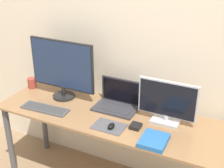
% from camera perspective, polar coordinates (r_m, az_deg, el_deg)
% --- Properties ---
extents(wall_back, '(7.00, 0.05, 2.50)m').
position_cam_1_polar(wall_back, '(2.58, 3.20, 7.57)').
color(wall_back, beige).
rests_on(wall_back, ground_plane).
extents(desk, '(1.86, 0.60, 0.76)m').
position_cam_1_polar(desk, '(2.54, -0.41, -7.96)').
color(desk, olive).
rests_on(desk, ground_plane).
extents(monitor_left, '(0.60, 0.19, 0.52)m').
position_cam_1_polar(monitor_left, '(2.67, -9.13, 2.91)').
color(monitor_left, black).
rests_on(monitor_left, desk).
extents(monitor_right, '(0.45, 0.15, 0.34)m').
position_cam_1_polar(monitor_right, '(2.35, 10.06, -3.37)').
color(monitor_right, '#B2B2B7').
rests_on(monitor_right, desk).
extents(laptop, '(0.35, 0.23, 0.23)m').
position_cam_1_polar(laptop, '(2.56, 1.06, -3.13)').
color(laptop, '#333338').
rests_on(laptop, desk).
extents(keyboard, '(0.41, 0.14, 0.02)m').
position_cam_1_polar(keyboard, '(2.60, -12.16, -4.42)').
color(keyboard, '#4C4C51').
rests_on(keyboard, desk).
extents(mousepad, '(0.24, 0.17, 0.00)m').
position_cam_1_polar(mousepad, '(2.33, -0.54, -7.76)').
color(mousepad, '#47474C').
rests_on(mousepad, desk).
extents(mouse, '(0.05, 0.07, 0.04)m').
position_cam_1_polar(mouse, '(2.30, -0.13, -7.69)').
color(mouse, black).
rests_on(mouse, mousepad).
extents(book, '(0.18, 0.22, 0.03)m').
position_cam_1_polar(book, '(2.18, 7.67, -10.19)').
color(book, '#235B9E').
rests_on(book, desk).
extents(mug, '(0.08, 0.08, 0.10)m').
position_cam_1_polar(mug, '(2.99, -14.43, 0.18)').
color(mug, '#99382D').
rests_on(mug, desk).
extents(power_brick, '(0.08, 0.08, 0.03)m').
position_cam_1_polar(power_brick, '(2.32, 4.34, -7.69)').
color(power_brick, black).
rests_on(power_brick, desk).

